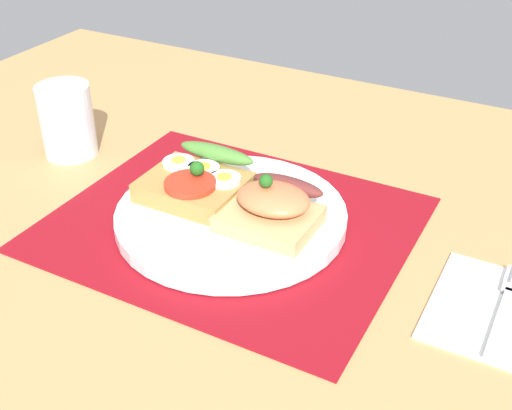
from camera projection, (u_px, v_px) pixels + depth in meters
The scene contains 8 objects.
ground_plane at pixel (232, 236), 71.37cm from camera, with size 120.00×90.00×3.20cm, color tan.
placemat at pixel (231, 223), 70.43cm from camera, with size 36.97×31.11×0.30cm, color maroon.
plate at pixel (231, 216), 69.94cm from camera, with size 24.57×24.57×1.52cm, color white.
sandwich_egg_tomato at pixel (198, 181), 71.57cm from camera, with size 10.69×10.28×4.35cm.
sandwich_salmon at pixel (272, 207), 66.44cm from camera, with size 9.40×9.15×5.38cm.
napkin at pixel (503, 312), 58.19cm from camera, with size 12.52×13.47×0.60cm, color white.
fork at pixel (505, 306), 58.23cm from camera, with size 1.62×13.30×0.32cm.
drinking_glass at pixel (67, 121), 81.80cm from camera, with size 6.60×6.60×9.15cm, color silver.
Camera 1 is at (29.96, -50.29, 39.45)cm, focal length 46.19 mm.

